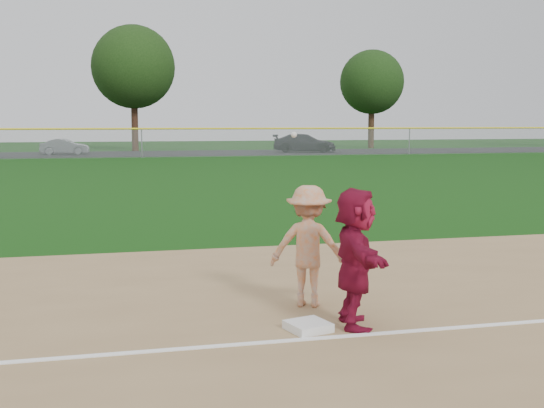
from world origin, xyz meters
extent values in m
plane|color=#103C0B|center=(0.00, 0.00, 0.00)|extent=(160.00, 160.00, 0.00)
cube|color=white|center=(0.00, -0.80, 0.03)|extent=(60.00, 0.10, 0.01)
cube|color=black|center=(0.00, 46.00, 0.01)|extent=(120.00, 10.00, 0.01)
cube|color=white|center=(-0.03, -0.47, 0.07)|extent=(0.56, 0.56, 0.10)
imported|color=maroon|center=(0.56, -0.43, 0.86)|extent=(0.78, 1.63, 1.69)
imported|color=slate|center=(-5.47, 45.97, 0.60)|extent=(3.62, 1.39, 1.18)
imported|color=black|center=(13.30, 45.45, 0.75)|extent=(5.51, 3.55, 1.49)
imported|color=#A9A9AC|center=(0.29, 0.60, 0.83)|extent=(1.20, 0.98, 1.63)
sphere|color=silver|center=(0.03, 0.43, 2.32)|extent=(0.08, 0.08, 0.08)
plane|color=#999EA0|center=(0.00, 40.00, 1.00)|extent=(110.00, 0.00, 110.00)
cylinder|color=yellow|center=(0.00, 40.00, 2.00)|extent=(110.00, 0.12, 0.12)
cylinder|color=gray|center=(0.00, 40.00, 1.00)|extent=(0.08, 0.08, 2.00)
cylinder|color=gray|center=(20.00, 40.00, 1.00)|extent=(0.08, 0.08, 2.00)
cylinder|color=#311C12|center=(0.00, 51.50, 2.05)|extent=(0.56, 0.56, 4.10)
sphere|color=black|center=(0.00, 51.50, 7.08)|extent=(7.00, 7.00, 7.00)
cylinder|color=#311F11|center=(22.00, 52.80, 1.82)|extent=(0.56, 0.56, 3.64)
sphere|color=black|center=(22.00, 52.80, 6.19)|extent=(6.00, 6.00, 6.00)
camera|label=1|loc=(-2.29, -8.00, 2.48)|focal=45.00mm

